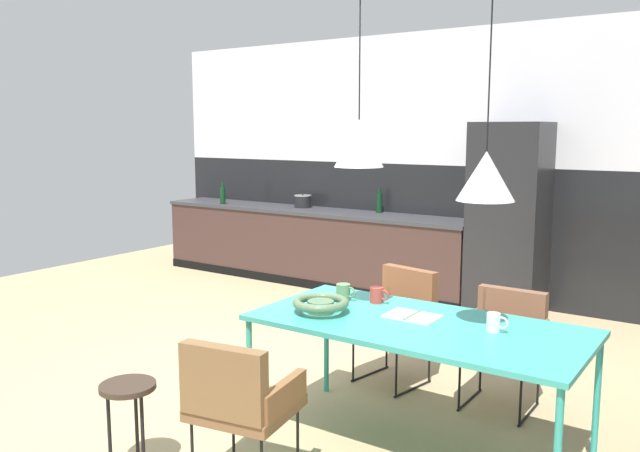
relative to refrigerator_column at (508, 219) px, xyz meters
The scene contains 20 objects.
ground_plane 3.28m from the refrigerator_column, 105.94° to the right, with size 9.72×9.72×0.00m, color tan.
back_wall_splashback_dark 0.96m from the refrigerator_column, 157.34° to the left, with size 7.47×0.12×1.44m, color black.
back_wall_panel_upper 1.53m from the refrigerator_column, 157.34° to the left, with size 7.47×0.12×1.44m, color silver.
kitchen_counter 2.46m from the refrigerator_column, behind, with size 4.11×0.63×0.88m.
refrigerator_column is the anchor object (origin of this frame).
dining_table 3.13m from the refrigerator_column, 80.63° to the right, with size 1.86×0.90×0.76m.
armchair_near_window 2.35m from the refrigerator_column, 71.80° to the right, with size 0.49×0.47×0.77m.
armchair_head_of_table 4.02m from the refrigerator_column, 90.36° to the right, with size 0.55×0.54×0.81m.
armchair_corner_seat 2.24m from the refrigerator_column, 91.63° to the right, with size 0.56×0.55×0.82m.
fruit_bowl 3.23m from the refrigerator_column, 90.86° to the right, with size 0.33×0.33×0.09m.
open_book 3.05m from the refrigerator_column, 81.67° to the right, with size 0.30×0.21×0.02m.
mug_short_terracotta 3.15m from the refrigerator_column, 72.95° to the right, with size 0.12×0.07×0.10m.
mug_white_ceramic 2.91m from the refrigerator_column, 91.76° to the right, with size 0.14×0.09×0.10m.
mug_dark_espresso 2.85m from the refrigerator_column, 87.69° to the right, with size 0.13×0.09×0.10m.
cooking_pot 2.59m from the refrigerator_column, behind, with size 0.21×0.21×0.18m.
bottle_vinegar_dark 1.58m from the refrigerator_column, behind, with size 0.07×0.07×0.28m.
bottle_spice_small 3.65m from the refrigerator_column, behind, with size 0.07×0.07×0.27m.
side_stool 4.25m from the refrigerator_column, 98.77° to the right, with size 0.30×0.30×0.49m.
pendant_lamp_over_table_near 3.22m from the refrigerator_column, 87.47° to the right, with size 0.28×0.28×1.22m.
pendant_lamp_over_table_far 3.29m from the refrigerator_column, 74.15° to the right, with size 0.30×0.30×1.37m.
Camera 1 is at (2.91, -3.29, 1.83)m, focal length 36.54 mm.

